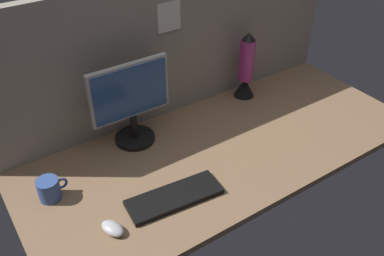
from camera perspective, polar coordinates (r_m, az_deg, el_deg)
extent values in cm
cube|color=#8C6B4C|center=(192.16, 3.85, -2.55)|extent=(180.00, 80.00, 3.00)
cube|color=gray|center=(199.98, -2.32, 10.91)|extent=(180.00, 5.00, 66.39)
cube|color=white|center=(189.44, -3.11, 14.66)|extent=(11.41, 0.40, 13.01)
cylinder|color=black|center=(194.78, -7.63, -1.33)|extent=(18.00, 18.00, 1.80)
cylinder|color=black|center=(190.98, -7.78, 0.20)|extent=(3.20, 3.20, 11.00)
cube|color=#B7B7B7|center=(181.84, -8.39, 4.96)|extent=(36.40, 2.40, 25.13)
cube|color=#264C8C|center=(180.74, -8.19, 4.77)|extent=(34.00, 0.60, 22.73)
cube|color=black|center=(165.17, -2.39, -9.21)|extent=(38.11, 16.62, 2.00)
ellipsoid|color=silver|center=(156.16, -10.59, -13.08)|extent=(8.41, 10.90, 3.40)
cylinder|color=#38569E|center=(171.86, -18.65, -7.80)|extent=(8.50, 8.50, 8.84)
torus|color=#38569E|center=(172.22, -17.10, -7.11)|extent=(4.89, 1.00, 4.89)
cone|color=black|center=(224.36, 7.04, 5.48)|extent=(10.76, 10.76, 9.78)
cylinder|color=#B2338C|center=(216.84, 7.34, 9.03)|extent=(7.83, 7.83, 21.53)
cone|color=black|center=(211.40, 7.61, 12.10)|extent=(7.04, 7.04, 3.91)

